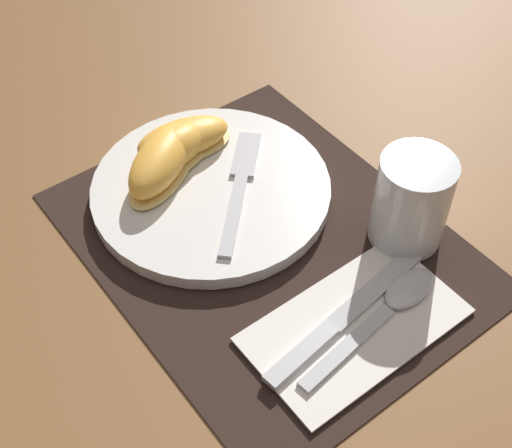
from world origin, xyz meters
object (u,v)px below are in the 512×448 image
Objects in this scene: citrus_wedge_1 at (172,150)px; juice_glass at (411,205)px; citrus_wedge_2 at (161,162)px; spoon at (393,304)px; knife at (343,317)px; fork at (241,181)px; citrus_wedge_0 at (180,141)px; plate at (211,190)px.

juice_glass is at bearing 31.80° from citrus_wedge_1.
spoon is at bearing 16.85° from citrus_wedge_2.
spoon is at bearing 69.38° from knife.
citrus_wedge_0 is at bearing -164.32° from fork.
juice_glass is at bearing 33.25° from fork.
fork is at bearing 172.94° from knife.
plate is 0.07m from citrus_wedge_0.
citrus_wedge_1 is 0.77× the size of citrus_wedge_2.
knife is 0.26m from citrus_wedge_2.
knife is at bearing -110.62° from spoon.
citrus_wedge_1 reaches higher than citrus_wedge_0.
knife is (0.21, 0.00, -0.00)m from plate.
plate is 0.24m from spoon.
spoon is 1.52× the size of citrus_wedge_0.
citrus_wedge_2 is at bearing -61.58° from citrus_wedge_0.
citrus_wedge_1 is (0.01, -0.02, 0.00)m from citrus_wedge_0.
citrus_wedge_2 reaches higher than spoon.
spoon is (0.06, -0.08, -0.04)m from juice_glass.
spoon reaches higher than knife.
citrus_wedge_1 is 0.02m from citrus_wedge_2.
citrus_wedge_0 is at bearing -170.97° from spoon.
citrus_wedge_2 is (-0.05, -0.03, 0.03)m from plate.
plate is at bearing -123.35° from fork.
fork is at bearing 28.65° from citrus_wedge_1.
juice_glass reaches higher than knife.
fork is at bearing 56.65° from plate.
plate is 0.03m from fork.
plate is at bearing -179.13° from knife.
plate is 0.06m from citrus_wedge_2.
juice_glass is 0.10m from spoon.
spoon is 0.21m from fork.
fork is at bearing -146.75° from juice_glass.
fork is at bearing 15.68° from citrus_wedge_0.
spoon is 0.30m from citrus_wedge_0.
citrus_wedge_2 is (-0.22, -0.16, -0.01)m from juice_glass.
knife is at bearing -71.24° from juice_glass.
citrus_wedge_0 is 0.90× the size of citrus_wedge_2.
citrus_wedge_1 is at bearing -151.35° from fork.
citrus_wedge_2 reaches higher than plate.
citrus_wedge_1 is (-0.27, -0.02, 0.03)m from knife.
plate is at bearing 13.12° from citrus_wedge_1.
citrus_wedge_0 is at bearing 118.42° from citrus_wedge_2.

